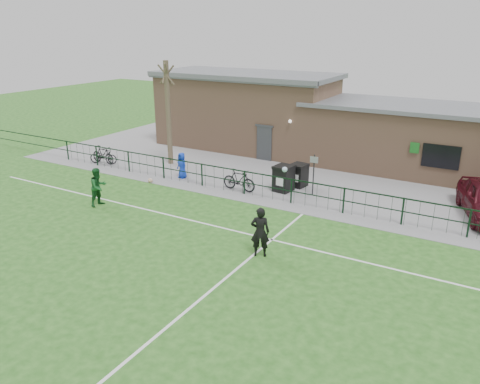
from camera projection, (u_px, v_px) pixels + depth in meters
The scene contains 18 objects.
ground at pixel (166, 271), 15.74m from camera, with size 90.00×90.00×0.00m, color #225619.
paving_strip at pixel (314, 170), 26.74m from camera, with size 34.00×13.00×0.02m, color gray.
pitch_line_touch at pixel (270, 201), 22.10m from camera, with size 28.00×0.10×0.01m, color white.
pitch_line_mid at pixel (228, 229), 19.00m from camera, with size 28.00×0.10×0.01m, color white.
pitch_line_perp at pixel (215, 287), 14.79m from camera, with size 0.10×16.00×0.01m, color white.
perimeter_fence at pixel (272, 188), 22.06m from camera, with size 28.00×0.10×1.20m, color black.
bare_tree at pixel (168, 114), 27.08m from camera, with size 0.30×0.30×6.00m, color #4D3F2E.
wheelie_bin_left at pixel (284, 179), 23.19m from camera, with size 0.80×0.91×1.22m, color black.
wheelie_bin_right at pixel (299, 176), 23.87m from camera, with size 0.73×0.83×1.10m, color black.
sign_post at pixel (313, 175), 22.57m from camera, with size 0.06×0.06×2.00m, color black.
bicycle_a at pixel (103, 156), 27.92m from camera, with size 0.59×1.69×0.89m, color black.
bicycle_b at pixel (103, 155), 27.91m from camera, with size 0.50×1.77×1.06m, color black.
bicycle_d at pixel (239, 180), 23.26m from camera, with size 0.51×1.81×1.09m, color black.
spectator_child at pixel (182, 165), 25.17m from camera, with size 0.68×0.45×1.40m, color #1437C4.
goalkeeper_kick at pixel (261, 231), 16.56m from camera, with size 1.13×3.74×2.39m.
outfield_player at pixel (98, 187), 21.28m from camera, with size 0.86×0.67×1.77m, color #175122.
ball_ground at pixel (150, 180), 24.62m from camera, with size 0.25×0.25×0.25m, color silver.
clubhouse at pixel (321, 122), 28.86m from camera, with size 24.25×5.40×4.96m.
Camera 1 is at (9.17, -10.80, 7.78)m, focal length 35.00 mm.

